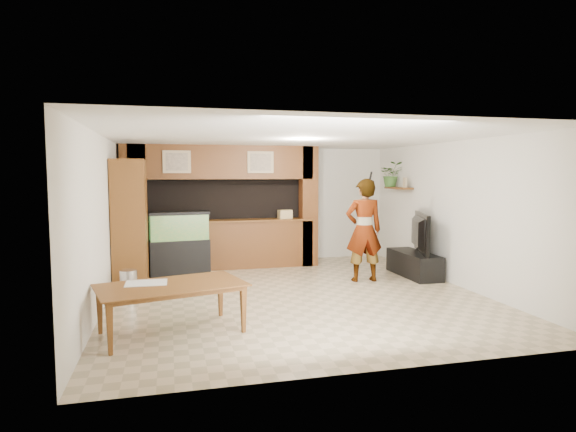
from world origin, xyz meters
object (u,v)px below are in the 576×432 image
object	(u,v)px
pantry_cabinet	(130,223)
aquarium	(179,245)
television	(415,233)
dining_table	(173,309)
person	(364,230)

from	to	relation	value
pantry_cabinet	aquarium	xyz separation A→B (m)	(0.86, 0.66, -0.51)
aquarium	television	xyz separation A→B (m)	(4.49, -1.12, 0.23)
pantry_cabinet	television	xyz separation A→B (m)	(5.35, -0.45, -0.28)
television	dining_table	distance (m)	5.26
aquarium	dining_table	bearing A→B (deg)	-99.01
pantry_cabinet	person	bearing A→B (deg)	-8.48
pantry_cabinet	person	size ratio (longest dim) A/B	1.18
television	person	world-z (taller)	person
person	television	bearing A→B (deg)	-167.40
aquarium	television	distance (m)	4.63
aquarium	television	bearing A→B (deg)	-20.38
aquarium	dining_table	size ratio (longest dim) A/B	0.71
person	dining_table	xyz separation A→B (m)	(-3.51, -2.23, -0.65)
pantry_cabinet	aquarium	size ratio (longest dim) A/B	1.78
pantry_cabinet	aquarium	world-z (taller)	pantry_cabinet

